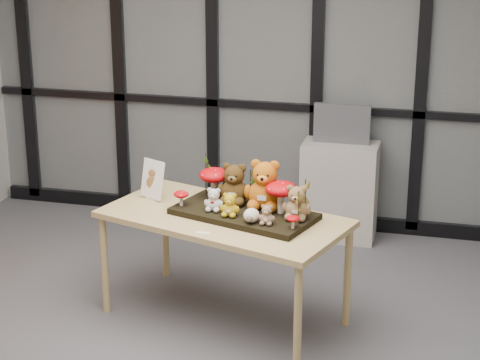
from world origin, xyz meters
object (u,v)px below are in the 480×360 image
(diorama_tray, at_px, (244,214))
(bear_pooh_yellow, at_px, (265,182))
(mushroom_front_left, at_px, (181,197))
(sign_holder, at_px, (153,181))
(bear_tan_back, at_px, (297,200))
(display_table, at_px, (224,225))
(plush_cream_hedgehog, at_px, (251,215))
(mushroom_back_left, at_px, (214,182))
(mushroom_front_right, at_px, (293,221))
(bear_brown_medium, at_px, (234,181))
(mushroom_back_right, at_px, (281,196))
(bear_beige_small, at_px, (267,213))
(monitor, at_px, (342,124))
(bear_small_yellow, at_px, (230,203))
(bear_white_bow, at_px, (214,198))
(cabinet, at_px, (339,191))

(diorama_tray, xyz_separation_m, bear_pooh_yellow, (0.12, 0.10, 0.20))
(mushroom_front_left, bearing_deg, sign_holder, 145.79)
(bear_tan_back, bearing_deg, display_table, -165.50)
(mushroom_front_left, height_order, sign_holder, sign_holder)
(bear_pooh_yellow, relative_size, plush_cream_hedgehog, 3.60)
(mushroom_back_left, bearing_deg, bear_pooh_yellow, -15.66)
(mushroom_front_left, xyz_separation_m, mushroom_front_right, (0.80, -0.22, -0.01))
(bear_brown_medium, bearing_deg, mushroom_back_right, -0.32)
(bear_beige_small, distance_m, mushroom_back_left, 0.60)
(bear_brown_medium, relative_size, plush_cream_hedgehog, 3.03)
(bear_pooh_yellow, distance_m, mushroom_back_right, 0.15)
(bear_beige_small, bearing_deg, monitor, 100.91)
(bear_pooh_yellow, bearing_deg, sign_holder, -168.14)
(bear_small_yellow, relative_size, mushroom_front_right, 1.85)
(plush_cream_hedgehog, height_order, mushroom_back_right, mushroom_back_right)
(bear_pooh_yellow, bearing_deg, bear_brown_medium, -173.76)
(bear_beige_small, relative_size, mushroom_back_left, 0.61)
(bear_small_yellow, bearing_deg, mushroom_back_left, 139.63)
(bear_white_bow, relative_size, mushroom_back_left, 0.74)
(bear_small_yellow, xyz_separation_m, cabinet, (0.48, 1.74, -0.46))
(mushroom_back_right, distance_m, monitor, 1.63)
(diorama_tray, bearing_deg, bear_brown_medium, 143.66)
(bear_brown_medium, distance_m, bear_small_yellow, 0.26)
(bear_small_yellow, bearing_deg, mushroom_back_right, 41.49)
(bear_brown_medium, distance_m, bear_tan_back, 0.50)
(bear_tan_back, height_order, monitor, monitor)
(sign_holder, bearing_deg, plush_cream_hedgehog, 1.19)
(mushroom_back_left, xyz_separation_m, cabinet, (0.67, 1.43, -0.49))
(mushroom_back_right, relative_size, sign_holder, 0.85)
(bear_pooh_yellow, xyz_separation_m, bear_white_bow, (-0.31, -0.13, -0.10))
(bear_beige_small, height_order, mushroom_back_left, mushroom_back_left)
(diorama_tray, height_order, mushroom_back_right, mushroom_back_right)
(diorama_tray, height_order, mushroom_back_left, mushroom_back_left)
(bear_small_yellow, distance_m, mushroom_back_right, 0.34)
(diorama_tray, distance_m, bear_white_bow, 0.22)
(plush_cream_hedgehog, relative_size, mushroom_back_left, 0.43)
(bear_white_bow, bearing_deg, mushroom_front_right, -0.74)
(cabinet, bearing_deg, bear_pooh_yellow, -100.82)
(bear_brown_medium, height_order, bear_white_bow, bear_brown_medium)
(bear_brown_medium, relative_size, cabinet, 0.37)
(bear_beige_small, distance_m, mushroom_front_left, 0.65)
(bear_tan_back, relative_size, mushroom_front_left, 2.18)
(cabinet, bearing_deg, mushroom_front_left, -117.29)
(bear_tan_back, bearing_deg, cabinet, 105.80)
(mushroom_back_right, relative_size, cabinet, 0.29)
(bear_beige_small, bearing_deg, diorama_tray, 153.17)
(mushroom_back_right, relative_size, mushroom_front_left, 2.08)
(diorama_tray, relative_size, plush_cream_hedgehog, 9.12)
(mushroom_back_left, xyz_separation_m, sign_holder, (-0.44, -0.02, -0.03))
(diorama_tray, distance_m, sign_holder, 0.73)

